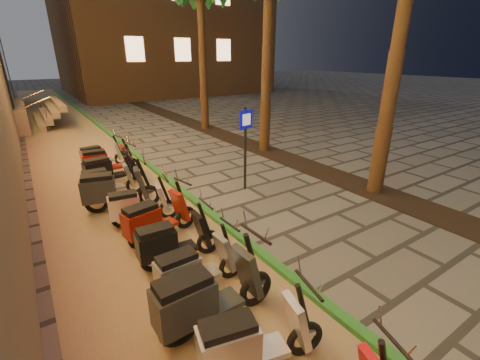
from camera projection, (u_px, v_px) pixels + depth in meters
ground at (348, 275)px, 5.52m from camera, size 120.00×120.00×0.00m
parking_strip at (83, 157)px, 11.93m from camera, size 3.40×60.00×0.01m
green_curb at (129, 149)px, 12.79m from camera, size 0.18×60.00×0.10m
planting_strip at (299, 163)px, 11.26m from camera, size 1.20×40.00×0.02m
pedestrian_sign at (246, 137)px, 8.60m from camera, size 0.49×0.15×2.28m
scooter_3 at (248, 342)px, 3.64m from camera, size 1.60×0.75×1.13m
scooter_4 at (204, 298)px, 4.20m from camera, size 1.83×0.64×1.29m
scooter_5 at (192, 270)px, 4.91m from camera, size 1.52×0.53×1.07m
scooter_6 at (170, 242)px, 5.61m from camera, size 1.55×0.55×1.10m
scooter_7 at (153, 220)px, 6.34m from camera, size 1.63×0.75×1.15m
scooter_8 at (135, 206)px, 6.99m from camera, size 1.52×0.62×1.06m
scooter_9 at (111, 190)px, 7.61m from camera, size 1.79×0.86×1.26m
scooter_10 at (105, 182)px, 8.31m from camera, size 1.53×0.54×1.08m
scooter_11 at (107, 170)px, 9.05m from camera, size 1.68×0.67×1.18m
scooter_12 at (104, 162)px, 9.79m from camera, size 1.65×0.58×1.16m
scooter_13 at (99, 156)px, 10.47m from camera, size 1.51×0.67×1.06m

